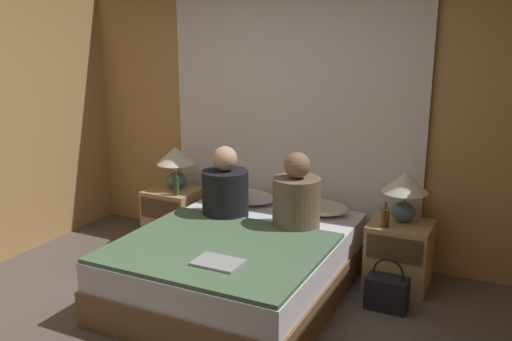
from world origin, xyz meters
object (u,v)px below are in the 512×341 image
(nightstand_left, at_px, (174,215))
(handbag_on_floor, at_px, (387,292))
(lamp_right, at_px, (405,188))
(beer_bottle_on_left_stand, at_px, (176,185))
(pillow_right, at_px, (315,206))
(nightstand_right, at_px, (399,254))
(laptop_on_bed, at_px, (218,262))
(beer_bottle_on_right_stand, at_px, (385,217))
(pillow_left, at_px, (245,196))
(bed, at_px, (240,265))
(lamp_left, at_px, (176,161))
(person_right_in_bed, at_px, (297,198))
(person_left_in_bed, at_px, (225,189))

(nightstand_left, xyz_separation_m, handbag_on_floor, (2.19, -0.43, -0.13))
(lamp_right, xyz_separation_m, beer_bottle_on_left_stand, (-2.05, -0.20, -0.18))
(nightstand_left, xyz_separation_m, pillow_right, (1.43, 0.07, 0.28))
(nightstand_right, relative_size, laptop_on_bed, 1.66)
(beer_bottle_on_left_stand, bearing_deg, pillow_right, 8.91)
(nightstand_right, relative_size, lamp_right, 1.29)
(beer_bottle_on_right_stand, bearing_deg, nightstand_left, 176.27)
(pillow_left, bearing_deg, lamp_right, -0.07)
(nightstand_right, height_order, pillow_left, pillow_left)
(bed, height_order, lamp_left, lamp_left)
(lamp_left, height_order, lamp_right, same)
(laptop_on_bed, bearing_deg, lamp_right, 55.08)
(nightstand_right, distance_m, handbag_on_floor, 0.45)
(nightstand_left, bearing_deg, nightstand_right, 0.00)
(nightstand_left, height_order, pillow_right, pillow_right)
(lamp_left, height_order, handbag_on_floor, lamp_left)
(bed, distance_m, nightstand_left, 1.29)
(lamp_right, height_order, beer_bottle_on_right_stand, lamp_right)
(bed, xyz_separation_m, pillow_right, (0.34, 0.76, 0.30))
(bed, height_order, nightstand_left, nightstand_left)
(lamp_left, distance_m, pillow_right, 1.45)
(pillow_right, bearing_deg, nightstand_right, -5.14)
(lamp_right, height_order, person_right_in_bed, person_right_in_bed)
(nightstand_left, height_order, beer_bottle_on_right_stand, beer_bottle_on_right_stand)
(lamp_right, xyz_separation_m, beer_bottle_on_right_stand, (-0.10, -0.20, -0.19))
(nightstand_left, bearing_deg, person_left_in_bed, -23.48)
(laptop_on_bed, bearing_deg, lamp_left, 132.66)
(lamp_right, relative_size, beer_bottle_on_left_stand, 1.71)
(bed, bearing_deg, nightstand_right, 32.29)
(lamp_left, relative_size, person_right_in_bed, 0.66)
(lamp_right, relative_size, pillow_left, 0.69)
(nightstand_left, height_order, laptop_on_bed, laptop_on_bed)
(pillow_right, xyz_separation_m, person_left_in_bed, (-0.66, -0.40, 0.18))
(beer_bottle_on_right_stand, distance_m, laptop_on_bed, 1.42)
(lamp_left, distance_m, person_left_in_bed, 0.87)
(beer_bottle_on_right_stand, bearing_deg, pillow_right, 162.68)
(handbag_on_floor, bearing_deg, beer_bottle_on_left_stand, 171.82)
(nightstand_right, bearing_deg, lamp_right, 90.00)
(pillow_right, xyz_separation_m, beer_bottle_on_right_stand, (0.65, -0.20, 0.06))
(lamp_left, relative_size, person_left_in_bed, 0.67)
(person_left_in_bed, relative_size, beer_bottle_on_right_stand, 2.92)
(lamp_left, bearing_deg, nightstand_right, -1.73)
(lamp_left, distance_m, pillow_left, 0.79)
(beer_bottle_on_right_stand, bearing_deg, nightstand_right, 53.91)
(nightstand_left, xyz_separation_m, person_left_in_bed, (0.77, -0.34, 0.46))
(lamp_left, distance_m, handbag_on_floor, 2.35)
(person_right_in_bed, bearing_deg, pillow_right, 88.30)
(nightstand_left, xyz_separation_m, beer_bottle_on_right_stand, (2.08, -0.14, 0.34))
(lamp_right, bearing_deg, person_right_in_bed, -152.27)
(beer_bottle_on_left_stand, bearing_deg, handbag_on_floor, -8.18)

